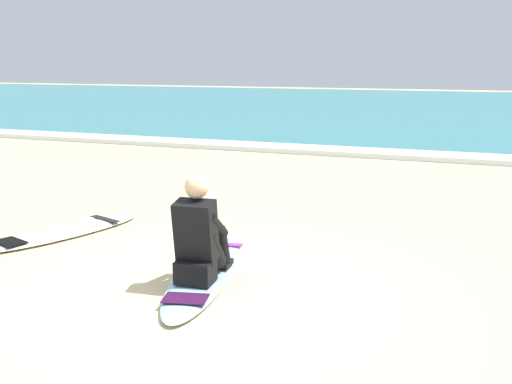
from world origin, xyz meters
TOP-DOWN VIEW (x-y plane):
  - ground_plane at (0.00, 0.00)m, footprint 80.00×80.00m
  - sea at (0.00, 21.96)m, footprint 80.00×28.00m
  - breaking_foam at (0.00, 8.26)m, footprint 80.00×0.90m
  - surfboard_main at (-0.09, 0.41)m, footprint 1.07×2.55m
  - surfer_seated at (-0.00, 0.11)m, footprint 0.41×0.73m
  - surfboard_spare_near at (-2.20, 1.00)m, footprint 1.15×2.13m

SIDE VIEW (x-z plane):
  - ground_plane at x=0.00m, z-range 0.00..0.00m
  - surfboard_main at x=-0.09m, z-range 0.00..0.07m
  - surfboard_spare_near at x=-2.20m, z-range 0.00..0.07m
  - sea at x=0.00m, z-range 0.00..0.10m
  - breaking_foam at x=0.00m, z-range 0.00..0.11m
  - surfer_seated at x=0.00m, z-range -0.04..0.91m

